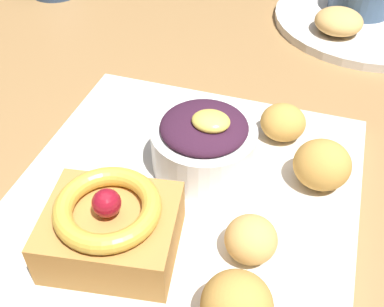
# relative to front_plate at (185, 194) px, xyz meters

# --- Properties ---
(dining_table) EXTENTS (1.23, 0.99, 0.73)m
(dining_table) POSITION_rel_front_plate_xyz_m (0.03, 0.10, -0.10)
(dining_table) COLOR olive
(dining_table) RESTS_ON ground_plane
(front_plate) EXTENTS (0.31, 0.31, 0.01)m
(front_plate) POSITION_rel_front_plate_xyz_m (0.00, 0.00, 0.00)
(front_plate) COLOR silver
(front_plate) RESTS_ON dining_table
(cake_slice) EXTENTS (0.11, 0.10, 0.07)m
(cake_slice) POSITION_rel_front_plate_xyz_m (-0.03, -0.08, 0.03)
(cake_slice) COLOR #B77F3D
(cake_slice) RESTS_ON front_plate
(berry_ramekin) EXTENTS (0.10, 0.10, 0.07)m
(berry_ramekin) POSITION_rel_front_plate_xyz_m (0.01, 0.04, 0.03)
(berry_ramekin) COLOR white
(berry_ramekin) RESTS_ON front_plate
(fritter_front) EXTENTS (0.05, 0.05, 0.05)m
(fritter_front) POSITION_rel_front_plate_xyz_m (0.07, -0.11, 0.03)
(fritter_front) COLOR gold
(fritter_front) RESTS_ON front_plate
(fritter_middle) EXTENTS (0.04, 0.04, 0.04)m
(fritter_middle) POSITION_rel_front_plate_xyz_m (0.07, -0.05, 0.02)
(fritter_middle) COLOR tan
(fritter_middle) RESTS_ON front_plate
(fritter_back) EXTENTS (0.05, 0.05, 0.05)m
(fritter_back) POSITION_rel_front_plate_xyz_m (0.11, 0.05, 0.03)
(fritter_back) COLOR gold
(fritter_back) RESTS_ON front_plate
(fritter_extra) EXTENTS (0.05, 0.04, 0.04)m
(fritter_extra) POSITION_rel_front_plate_xyz_m (0.07, 0.10, 0.02)
(fritter_extra) COLOR gold
(fritter_extra) RESTS_ON front_plate
(back_plate) EXTENTS (0.27, 0.27, 0.01)m
(back_plate) POSITION_rel_front_plate_xyz_m (0.15, 0.41, 0.00)
(back_plate) COLOR silver
(back_plate) RESTS_ON dining_table
(back_pastry) EXTENTS (0.07, 0.07, 0.03)m
(back_pastry) POSITION_rel_front_plate_xyz_m (0.11, 0.35, 0.02)
(back_pastry) COLOR tan
(back_pastry) RESTS_ON back_plate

